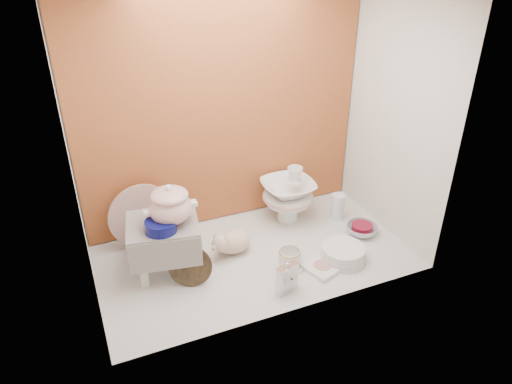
# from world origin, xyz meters

# --- Properties ---
(ground) EXTENTS (1.80, 1.80, 0.00)m
(ground) POSITION_xyz_m (0.00, 0.00, 0.00)
(ground) COLOR silver
(ground) RESTS_ON ground
(niche_shell) EXTENTS (1.86, 1.03, 1.53)m
(niche_shell) POSITION_xyz_m (0.00, 0.18, 0.93)
(niche_shell) COLOR #AB4F2A
(niche_shell) RESTS_ON ground
(step_stool) EXTENTS (0.43, 0.39, 0.32)m
(step_stool) POSITION_xyz_m (-0.51, 0.07, 0.16)
(step_stool) COLOR silver
(step_stool) RESTS_ON ground
(soup_tureen) EXTENTS (0.34, 0.34, 0.23)m
(soup_tureen) POSITION_xyz_m (-0.46, 0.05, 0.44)
(soup_tureen) COLOR white
(soup_tureen) RESTS_ON step_stool
(cobalt_bowl) EXTENTS (0.20, 0.20, 0.06)m
(cobalt_bowl) POSITION_xyz_m (-0.53, -0.01, 0.35)
(cobalt_bowl) COLOR #0A0D50
(cobalt_bowl) RESTS_ON step_stool
(floral_platter) EXTENTS (0.40, 0.08, 0.40)m
(floral_platter) POSITION_xyz_m (-0.57, 0.38, 0.20)
(floral_platter) COLOR silver
(floral_platter) RESTS_ON ground
(blue_white_vase) EXTENTS (0.29, 0.29, 0.26)m
(blue_white_vase) POSITION_xyz_m (-0.55, 0.28, 0.13)
(blue_white_vase) COLOR white
(blue_white_vase) RESTS_ON ground
(lacquer_tray) EXTENTS (0.24, 0.14, 0.24)m
(lacquer_tray) POSITION_xyz_m (-0.41, -0.10, 0.12)
(lacquer_tray) COLOR black
(lacquer_tray) RESTS_ON ground
(mantel_clock) EXTENTS (0.14, 0.08, 0.19)m
(mantel_clock) POSITION_xyz_m (0.04, -0.36, 0.09)
(mantel_clock) COLOR silver
(mantel_clock) RESTS_ON ground
(plush_pig) EXTENTS (0.27, 0.19, 0.16)m
(plush_pig) POSITION_xyz_m (-0.10, 0.08, 0.08)
(plush_pig) COLOR beige
(plush_pig) RESTS_ON ground
(teacup_saucer) EXTENTS (0.19, 0.19, 0.01)m
(teacup_saucer) POSITION_xyz_m (0.14, -0.18, 0.01)
(teacup_saucer) COLOR white
(teacup_saucer) RESTS_ON ground
(gold_rim_teacup) EXTENTS (0.16, 0.16, 0.10)m
(gold_rim_teacup) POSITION_xyz_m (0.14, -0.18, 0.06)
(gold_rim_teacup) COLOR white
(gold_rim_teacup) RESTS_ON teacup_saucer
(lattice_dish) EXTENTS (0.23, 0.23, 0.03)m
(lattice_dish) POSITION_xyz_m (0.31, -0.27, 0.01)
(lattice_dish) COLOR white
(lattice_dish) RESTS_ON ground
(dinner_plate_stack) EXTENTS (0.29, 0.29, 0.09)m
(dinner_plate_stack) POSITION_xyz_m (0.46, -0.24, 0.04)
(dinner_plate_stack) COLOR white
(dinner_plate_stack) RESTS_ON ground
(crystal_bowl) EXTENTS (0.24, 0.24, 0.06)m
(crystal_bowl) POSITION_xyz_m (0.72, -0.05, 0.03)
(crystal_bowl) COLOR silver
(crystal_bowl) RESTS_ON ground
(clear_glass_vase) EXTENTS (0.11, 0.11, 0.18)m
(clear_glass_vase) POSITION_xyz_m (0.67, 0.17, 0.09)
(clear_glass_vase) COLOR silver
(clear_glass_vase) RESTS_ON ground
(porcelain_tower) EXTENTS (0.35, 0.35, 0.38)m
(porcelain_tower) POSITION_xyz_m (0.36, 0.29, 0.19)
(porcelain_tower) COLOR white
(porcelain_tower) RESTS_ON ground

